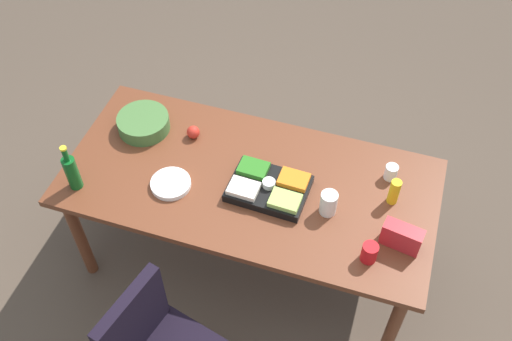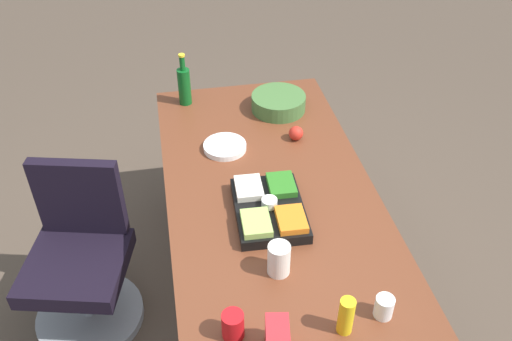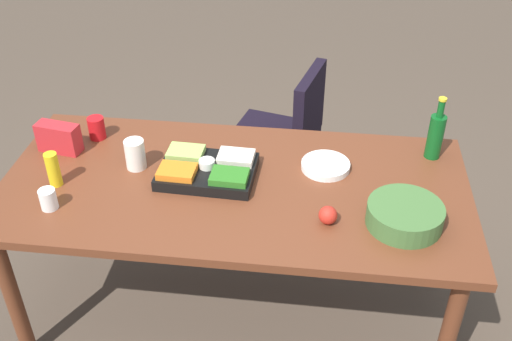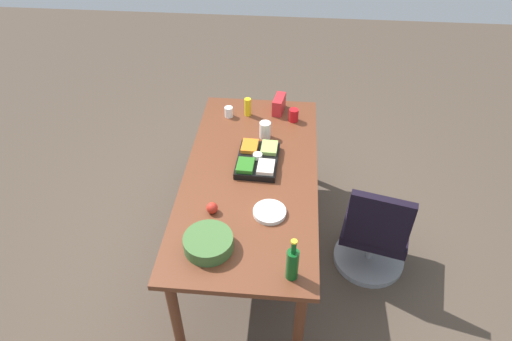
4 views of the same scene
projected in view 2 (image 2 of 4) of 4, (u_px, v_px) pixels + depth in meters
ground_plane at (270, 303)px, 3.05m from camera, size 10.00×10.00×0.00m
conference_table at (272, 208)px, 2.60m from camera, size 2.05×0.97×0.79m
office_chair at (82, 268)px, 2.79m from camera, size 0.58×0.58×0.89m
veggie_tray at (269, 208)px, 2.43m from camera, size 0.43×0.32×0.09m
paper_cup at (384, 307)px, 2.00m from camera, size 0.08×0.08×0.09m
red_solo_cup at (233, 325)px, 1.92m from camera, size 0.10×0.10×0.11m
salad_bowl at (278, 103)px, 3.10m from camera, size 0.35×0.35×0.09m
mustard_bottle at (346, 316)px, 1.93m from camera, size 0.07×0.07×0.16m
paper_plate_stack at (225, 147)px, 2.82m from camera, size 0.25×0.25×0.03m
mayo_jar at (279, 259)px, 2.15m from camera, size 0.11×0.11×0.14m
apple_red at (296, 133)px, 2.88m from camera, size 0.09×0.09×0.08m
wine_bottle at (184, 85)px, 3.11m from camera, size 0.07×0.07×0.31m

